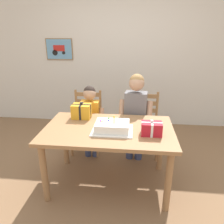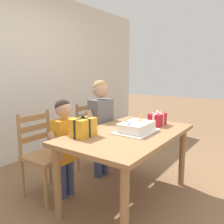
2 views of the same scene
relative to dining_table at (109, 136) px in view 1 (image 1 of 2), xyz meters
name	(u,v)px [view 1 (image 1 of 2)]	position (x,y,z in m)	size (l,w,h in m)	color
ground_plane	(109,183)	(0.00, 0.00, -0.64)	(20.00, 20.00, 0.00)	#846042
back_wall	(121,57)	(0.00, 1.96, 0.66)	(6.40, 0.11, 2.60)	silver
dining_table	(109,136)	(0.00, 0.00, 0.00)	(1.45, 0.88, 0.74)	#9E7047
birthday_cake	(112,127)	(0.05, -0.06, 0.15)	(0.44, 0.34, 0.19)	white
gift_box_red_large	(151,129)	(0.46, -0.11, 0.17)	(0.22, 0.15, 0.17)	red
gift_box_beside_cake	(82,111)	(-0.37, 0.28, 0.19)	(0.24, 0.17, 0.21)	gold
chair_left	(87,121)	(-0.43, 0.80, -0.17)	(0.42, 0.42, 0.92)	#A87A4C
chair_right	(144,124)	(0.43, 0.80, -0.17)	(0.42, 0.42, 0.92)	#A87A4C
child_older	(136,110)	(0.30, 0.58, 0.12)	(0.47, 0.27, 1.25)	#38426B
child_younger	(90,116)	(-0.33, 0.58, 0.01)	(0.39, 0.22, 1.07)	#38426B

